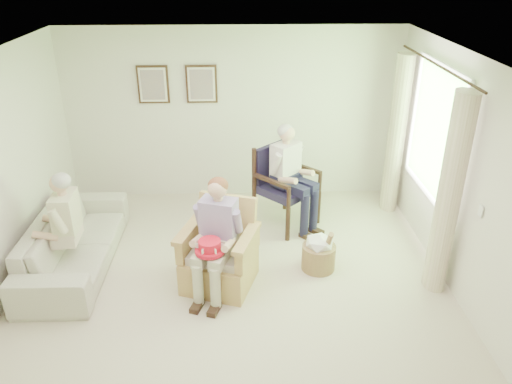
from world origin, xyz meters
TOP-DOWN VIEW (x-y plane):
  - floor at (0.00, 0.00)m, footprint 5.50×5.50m
  - back_wall at (0.00, 2.75)m, footprint 5.00×0.04m
  - right_wall at (2.50, 0.00)m, footprint 0.04×5.50m
  - ceiling at (0.00, 0.00)m, footprint 5.00×5.50m
  - window at (2.46, 1.20)m, footprint 0.13×2.50m
  - curtain_left at (2.33, 0.22)m, footprint 0.34×0.34m
  - curtain_right at (2.33, 2.18)m, footprint 0.34×0.34m
  - framed_print_left at (-1.15, 2.71)m, footprint 0.45×0.05m
  - framed_print_right at (-0.45, 2.71)m, footprint 0.45×0.05m
  - wicker_armchair at (-0.16, 0.37)m, footprint 0.78×0.77m
  - wood_armchair at (0.74, 1.83)m, footprint 0.73×0.69m
  - sofa at (-1.95, 0.80)m, footprint 2.22×0.87m
  - person_wicker at (-0.16, 0.23)m, footprint 0.40×0.62m
  - person_dark at (0.74, 1.64)m, footprint 0.40×0.63m
  - person_sofa at (-1.95, 0.54)m, footprint 0.42×0.62m
  - red_hat at (-0.24, 0.04)m, footprint 0.32×0.32m
  - hatbox at (1.04, 0.60)m, footprint 0.51×0.51m

SIDE VIEW (x-z plane):
  - floor at x=0.00m, z-range 0.00..0.00m
  - hatbox at x=1.04m, z-range -0.07..0.54m
  - wicker_armchair at x=-0.16m, z-range -0.18..0.82m
  - sofa at x=-1.95m, z-range 0.00..0.65m
  - wood_armchair at x=0.74m, z-range 0.05..1.18m
  - red_hat at x=-0.24m, z-range 0.61..0.75m
  - person_sofa at x=-1.95m, z-range 0.10..1.39m
  - person_wicker at x=-0.16m, z-range 0.11..1.44m
  - person_dark at x=0.74m, z-range 0.14..1.59m
  - curtain_left at x=2.33m, z-range 0.00..2.30m
  - curtain_right at x=2.33m, z-range 0.00..2.30m
  - back_wall at x=0.00m, z-range 0.00..2.60m
  - right_wall at x=2.50m, z-range 0.00..2.60m
  - window at x=2.46m, z-range 0.77..2.40m
  - framed_print_left at x=-1.15m, z-range 1.51..2.06m
  - framed_print_right at x=-0.45m, z-range 1.51..2.06m
  - ceiling at x=0.00m, z-range 2.59..2.61m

